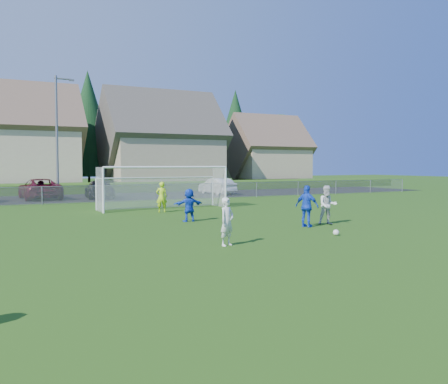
{
  "coord_description": "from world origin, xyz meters",
  "views": [
    {
      "loc": [
        -9.26,
        -10.29,
        2.6
      ],
      "look_at": [
        0.0,
        8.0,
        1.4
      ],
      "focal_mm": 38.0,
      "sensor_mm": 36.0,
      "label": 1
    }
  ],
  "objects": [
    {
      "name": "grass_embankment",
      "position": [
        0.0,
        35.0,
        0.4
      ],
      "size": [
        70.0,
        6.0,
        0.8
      ],
      "primitive_type": "cube",
      "color": "#1E420F",
      "rests_on": "ground"
    },
    {
      "name": "car_c",
      "position": [
        -5.6,
        27.5,
        0.77
      ],
      "size": [
        2.84,
        5.66,
        1.54
      ],
      "primitive_type": "imported",
      "rotation": [
        0.0,
        0.0,
        3.2
      ],
      "color": "#4E0817",
      "rests_on": "ground"
    },
    {
      "name": "goalkeeper",
      "position": [
        -0.71,
        14.11,
        0.83
      ],
      "size": [
        0.67,
        0.51,
        1.66
      ],
      "primitive_type": "imported",
      "rotation": [
        0.0,
        0.0,
        2.94
      ],
      "color": "#B9EA1B",
      "rests_on": "ground"
    },
    {
      "name": "streetlight",
      "position": [
        -4.45,
        26.0,
        4.84
      ],
      "size": [
        1.38,
        0.18,
        9.0
      ],
      "color": "slate",
      "rests_on": "ground"
    },
    {
      "name": "tree_row",
      "position": [
        1.04,
        48.74,
        6.91
      ],
      "size": [
        65.98,
        12.36,
        13.8
      ],
      "color": "#382616",
      "rests_on": "ground"
    },
    {
      "name": "player_blue_a",
      "position": [
        2.62,
        5.56,
        0.87
      ],
      "size": [
        0.85,
        1.1,
        1.73
      ],
      "primitive_type": "imported",
      "rotation": [
        0.0,
        0.0,
        2.06
      ],
      "color": "blue",
      "rests_on": "ground"
    },
    {
      "name": "player_white_b",
      "position": [
        3.95,
        5.88,
        0.84
      ],
      "size": [
        1.01,
        0.93,
        1.68
      ],
      "primitive_type": "imported",
      "rotation": [
        0.0,
        0.0,
        -0.45
      ],
      "color": "silver",
      "rests_on": "ground"
    },
    {
      "name": "ground",
      "position": [
        0.0,
        0.0,
        0.0
      ],
      "size": [
        160.0,
        160.0,
        0.0
      ],
      "primitive_type": "plane",
      "color": "#193D0C",
      "rests_on": "ground"
    },
    {
      "name": "soccer_goal",
      "position": [
        0.0,
        16.05,
        1.63
      ],
      "size": [
        7.42,
        1.9,
        2.5
      ],
      "color": "white",
      "rests_on": "ground"
    },
    {
      "name": "houses_row",
      "position": [
        1.97,
        42.46,
        7.33
      ],
      "size": [
        53.9,
        11.45,
        13.27
      ],
      "color": "tan",
      "rests_on": "ground"
    },
    {
      "name": "car_d",
      "position": [
        -1.44,
        26.29,
        0.69
      ],
      "size": [
        2.46,
        4.95,
        1.38
      ],
      "primitive_type": "imported",
      "rotation": [
        0.0,
        0.0,
        3.03
      ],
      "color": "black",
      "rests_on": "ground"
    },
    {
      "name": "chainlink_fence",
      "position": [
        0.0,
        22.0,
        0.63
      ],
      "size": [
        52.06,
        0.06,
        1.2
      ],
      "color": "gray",
      "rests_on": "ground"
    },
    {
      "name": "asphalt_lot",
      "position": [
        0.0,
        27.5,
        0.01
      ],
      "size": [
        60.0,
        60.0,
        0.0
      ],
      "primitive_type": "plane",
      "color": "black",
      "rests_on": "ground"
    },
    {
      "name": "soccer_ball",
      "position": [
        2.15,
        3.18,
        0.11
      ],
      "size": [
        0.22,
        0.22,
        0.22
      ],
      "primitive_type": "sphere",
      "color": "white",
      "rests_on": "ground"
    },
    {
      "name": "car_f",
      "position": [
        8.7,
        26.53,
        0.7
      ],
      "size": [
        1.8,
        4.37,
        1.41
      ],
      "primitive_type": "imported",
      "rotation": [
        0.0,
        0.0,
        3.22
      ],
      "color": "white",
      "rests_on": "ground"
    },
    {
      "name": "player_white_a",
      "position": [
        -2.4,
        3.05,
        0.77
      ],
      "size": [
        0.67,
        0.57,
        1.55
      ],
      "primitive_type": "imported",
      "rotation": [
        0.0,
        0.0,
        0.42
      ],
      "color": "silver",
      "rests_on": "ground"
    },
    {
      "name": "player_blue_b",
      "position": [
        -1.0,
        9.55,
        0.75
      ],
      "size": [
        1.39,
        0.44,
        1.5
      ],
      "primitive_type": "imported",
      "rotation": [
        0.0,
        0.0,
        3.14
      ],
      "color": "blue",
      "rests_on": "ground"
    }
  ]
}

